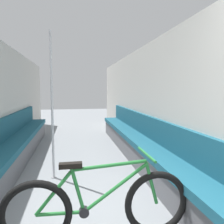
{
  "coord_description": "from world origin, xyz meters",
  "views": [
    {
      "loc": [
        -0.11,
        -0.75,
        1.39
      ],
      "look_at": [
        0.46,
        2.33,
        1.07
      ],
      "focal_mm": 35.0,
      "sensor_mm": 36.0,
      "label": 1
    }
  ],
  "objects_px": {
    "bench_seat_row_right": "(139,145)",
    "bicycle": "(99,207)",
    "grab_pole_near": "(52,108)",
    "bench_seat_row_left": "(12,151)"
  },
  "relations": [
    {
      "from": "bench_seat_row_left",
      "to": "grab_pole_near",
      "type": "distance_m",
      "value": 1.24
    },
    {
      "from": "bench_seat_row_left",
      "to": "bench_seat_row_right",
      "type": "height_order",
      "value": "same"
    },
    {
      "from": "bicycle",
      "to": "bench_seat_row_left",
      "type": "bearing_deg",
      "value": 112.23
    },
    {
      "from": "bench_seat_row_right",
      "to": "bicycle",
      "type": "distance_m",
      "value": 2.39
    },
    {
      "from": "bench_seat_row_right",
      "to": "bicycle",
      "type": "bearing_deg",
      "value": -116.24
    },
    {
      "from": "bench_seat_row_left",
      "to": "bench_seat_row_right",
      "type": "bearing_deg",
      "value": 0.0
    },
    {
      "from": "bench_seat_row_left",
      "to": "grab_pole_near",
      "type": "bearing_deg",
      "value": -36.81
    },
    {
      "from": "bicycle",
      "to": "grab_pole_near",
      "type": "bearing_deg",
      "value": 99.79
    },
    {
      "from": "bench_seat_row_right",
      "to": "bicycle",
      "type": "xyz_separation_m",
      "value": [
        -1.06,
        -2.15,
        0.03
      ]
    },
    {
      "from": "bench_seat_row_right",
      "to": "grab_pole_near",
      "type": "relative_size",
      "value": 2.55
    }
  ]
}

